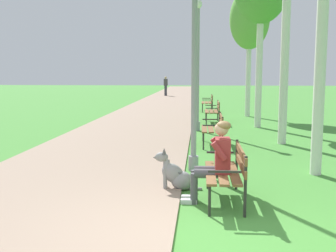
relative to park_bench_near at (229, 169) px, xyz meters
The scene contains 12 objects.
ground_plane 1.67m from the park_bench_near, 108.10° to the right, with size 120.00×120.00×0.00m, color #478E38.
paved_path 22.66m from the park_bench_near, 96.92° to the left, with size 3.99×60.00×0.04m, color gray.
park_bench_near is the anchor object (origin of this frame).
park_bench_mid 5.00m from the park_bench_near, 90.58° to the left, with size 0.55×1.50×0.85m.
park_bench_far 10.16m from the park_bench_near, 89.48° to the left, with size 0.55×1.50×0.85m.
park_bench_furthest 14.99m from the park_bench_near, 90.11° to the left, with size 0.55×1.50×0.85m.
person_seated_on_near_bench 0.27m from the park_bench_near, 162.96° to the right, with size 0.74×0.49×1.25m.
dog_grey 1.05m from the park_bench_near, 145.60° to the left, with size 0.83×0.29×0.71m.
lamp_post_near 2.72m from the park_bench_near, 105.86° to the left, with size 0.24×0.24×4.40m.
lamp_post_mid 8.08m from the park_bench_near, 93.91° to the left, with size 0.24×0.24×4.36m.
birch_tree_fifth 13.39m from the park_bench_near, 82.46° to the left, with size 1.75×1.57×5.64m.
pedestrian_distant 28.87m from the park_bench_near, 96.65° to the left, with size 0.32×0.22×1.65m.
Camera 1 is at (0.06, -4.74, 1.96)m, focal length 44.65 mm.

